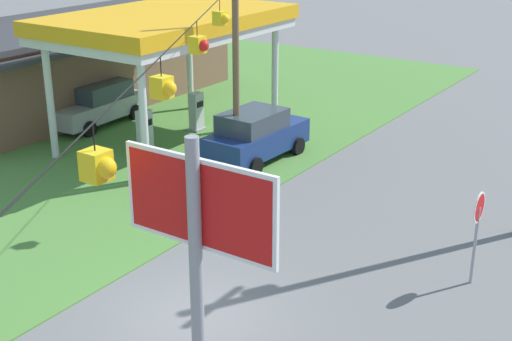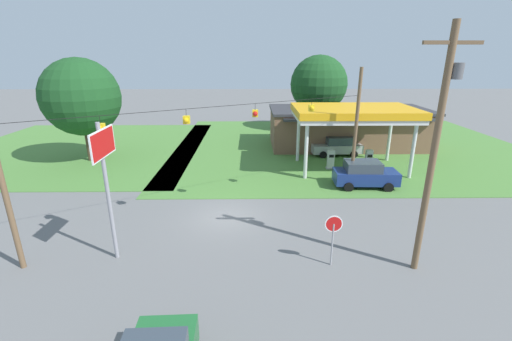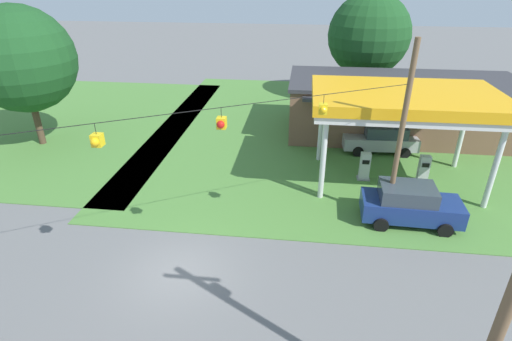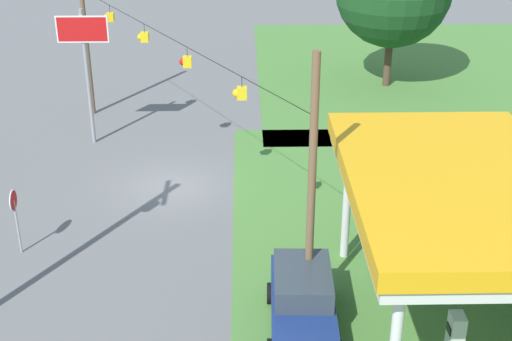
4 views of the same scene
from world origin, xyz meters
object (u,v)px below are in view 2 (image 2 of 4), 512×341
(fuel_pump_near, at_px, (331,160))
(gas_station_store, at_px, (348,127))
(gas_station_canopy, at_px, (354,114))
(car_at_pumps_rear, at_px, (337,146))
(car_at_pumps_front, at_px, (365,174))
(stop_sign_roadside, at_px, (333,230))
(tree_behind_station, at_px, (319,84))
(tree_west_verge, at_px, (81,97))
(stop_sign_overhead, at_px, (105,163))
(utility_pole_main, at_px, (436,144))
(fuel_pump_far, at_px, (369,160))

(fuel_pump_near, bearing_deg, gas_station_store, 66.15)
(gas_station_canopy, height_order, gas_station_store, gas_station_canopy)
(gas_station_canopy, distance_m, car_at_pumps_rear, 5.60)
(car_at_pumps_front, xyz_separation_m, stop_sign_roadside, (-4.56, -9.74, 0.82))
(stop_sign_roadside, bearing_deg, car_at_pumps_front, -115.07)
(stop_sign_roadside, xyz_separation_m, tree_behind_station, (4.62, 29.52, 3.93))
(car_at_pumps_front, xyz_separation_m, tree_west_verge, (-22.89, 6.85, 4.72))
(stop_sign_overhead, bearing_deg, gas_station_store, 51.73)
(car_at_pumps_front, height_order, tree_west_verge, tree_west_verge)
(car_at_pumps_front, relative_size, stop_sign_roadside, 1.82)
(stop_sign_overhead, bearing_deg, car_at_pumps_front, 31.64)
(car_at_pumps_rear, xyz_separation_m, stop_sign_overhead, (-14.55, -17.29, 3.77))
(tree_behind_station, bearing_deg, car_at_pumps_front, -90.18)
(car_at_pumps_rear, xyz_separation_m, utility_pole_main, (-0.74, -18.32, 4.86))
(car_at_pumps_rear, distance_m, stop_sign_roadside, 18.63)
(fuel_pump_near, bearing_deg, tree_behind_station, 84.12)
(stop_sign_overhead, relative_size, utility_pole_main, 0.63)
(stop_sign_roadside, height_order, utility_pole_main, utility_pole_main)
(tree_behind_station, bearing_deg, stop_sign_roadside, -98.89)
(gas_station_canopy, distance_m, utility_pole_main, 14.23)
(car_at_pumps_rear, bearing_deg, utility_pole_main, 84.48)
(car_at_pumps_front, height_order, utility_pole_main, utility_pole_main)
(gas_station_store, relative_size, tree_west_verge, 1.78)
(stop_sign_overhead, bearing_deg, tree_west_verge, 117.69)
(stop_sign_overhead, xyz_separation_m, tree_behind_station, (14.64, 28.76, 1.03))
(gas_station_store, distance_m, stop_sign_overhead, 26.67)
(car_at_pumps_front, xyz_separation_m, car_at_pumps_rear, (-0.03, 8.31, -0.05))
(car_at_pumps_front, height_order, car_at_pumps_rear, car_at_pumps_front)
(fuel_pump_near, bearing_deg, fuel_pump_far, 0.00)
(gas_station_canopy, relative_size, car_at_pumps_front, 2.10)
(car_at_pumps_rear, bearing_deg, stop_sign_overhead, 46.71)
(gas_station_canopy, bearing_deg, gas_station_store, 76.84)
(fuel_pump_near, bearing_deg, tree_west_verge, 172.80)
(car_at_pumps_front, bearing_deg, stop_sign_roadside, -113.13)
(fuel_pump_far, bearing_deg, stop_sign_overhead, -141.03)
(tree_west_verge, bearing_deg, utility_pole_main, -37.31)
(stop_sign_overhead, distance_m, utility_pole_main, 13.90)
(fuel_pump_far, distance_m, car_at_pumps_rear, 4.49)
(tree_west_verge, bearing_deg, tree_behind_station, 29.40)
(fuel_pump_near, xyz_separation_m, car_at_pumps_rear, (1.52, 4.16, 0.15))
(gas_station_store, height_order, fuel_pump_near, gas_station_store)
(tree_west_verge, bearing_deg, gas_station_store, 11.42)
(stop_sign_roadside, distance_m, stop_sign_overhead, 10.46)
(car_at_pumps_rear, bearing_deg, tree_west_verge, 0.45)
(fuel_pump_near, height_order, fuel_pump_far, same)
(car_at_pumps_front, bearing_deg, tree_behind_station, 91.75)
(gas_station_canopy, height_order, tree_west_verge, tree_west_verge)
(gas_station_store, height_order, car_at_pumps_rear, gas_station_store)
(fuel_pump_far, height_order, tree_behind_station, tree_behind_station)
(gas_station_store, distance_m, car_at_pumps_rear, 4.13)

